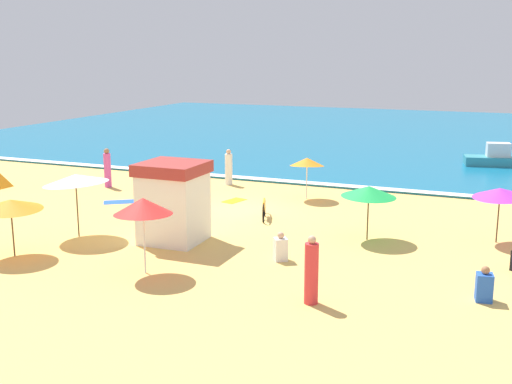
# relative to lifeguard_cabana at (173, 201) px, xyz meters

# --- Properties ---
(ground_plane) EXTENTS (60.00, 60.00, 0.00)m
(ground_plane) POSITION_rel_lifeguard_cabana_xyz_m (0.16, 4.81, -1.43)
(ground_plane) COLOR #EDBC60
(ocean_water) EXTENTS (60.00, 44.00, 0.10)m
(ocean_water) POSITION_rel_lifeguard_cabana_xyz_m (0.16, 32.81, -1.38)
(ocean_water) COLOR #146B93
(ocean_water) RESTS_ON ground_plane
(wave_breaker_foam) EXTENTS (57.00, 0.70, 0.01)m
(wave_breaker_foam) POSITION_rel_lifeguard_cabana_xyz_m (0.16, 11.11, -1.33)
(wave_breaker_foam) COLOR white
(wave_breaker_foam) RESTS_ON ocean_water
(lifeguard_cabana) EXTENTS (2.14, 2.08, 2.80)m
(lifeguard_cabana) POSITION_rel_lifeguard_cabana_xyz_m (0.00, 0.00, 0.00)
(lifeguard_cabana) COLOR white
(lifeguard_cabana) RESTS_ON ground_plane
(beach_umbrella_1) EXTENTS (2.39, 2.40, 2.34)m
(beach_umbrella_1) POSITION_rel_lifeguard_cabana_xyz_m (0.84, -3.22, 0.64)
(beach_umbrella_1) COLOR silver
(beach_umbrella_1) RESTS_ON ground_plane
(beach_umbrella_2) EXTENTS (2.44, 2.44, 1.96)m
(beach_umbrella_2) POSITION_rel_lifeguard_cabana_xyz_m (6.22, 2.77, 0.32)
(beach_umbrella_2) COLOR #4C3823
(beach_umbrella_2) RESTS_ON ground_plane
(beach_umbrella_3) EXTENTS (2.45, 2.43, 2.38)m
(beach_umbrella_3) POSITION_rel_lifeguard_cabana_xyz_m (-3.47, -0.81, 0.68)
(beach_umbrella_3) COLOR #4C3823
(beach_umbrella_3) RESTS_ON ground_plane
(beach_umbrella_4) EXTENTS (2.85, 2.85, 1.92)m
(beach_umbrella_4) POSITION_rel_lifeguard_cabana_xyz_m (-3.97, -3.46, 0.29)
(beach_umbrella_4) COLOR #4C3823
(beach_umbrella_4) RESTS_ON ground_plane
(beach_umbrella_7) EXTENTS (2.63, 2.63, 2.00)m
(beach_umbrella_7) POSITION_rel_lifeguard_cabana_xyz_m (10.47, 4.16, 0.35)
(beach_umbrella_7) COLOR #4C3823
(beach_umbrella_7) RESTS_ON ground_plane
(beach_umbrella_8) EXTENTS (1.92, 1.94, 1.96)m
(beach_umbrella_8) POSITION_rel_lifeguard_cabana_xyz_m (2.24, 8.06, 0.26)
(beach_umbrella_8) COLOR silver
(beach_umbrella_8) RESTS_ON ground_plane
(parked_bicycle) EXTENTS (0.67, 1.73, 0.76)m
(parked_bicycle) POSITION_rel_lifeguard_cabana_xyz_m (1.73, 4.15, -1.05)
(parked_bicycle) COLOR black
(parked_bicycle) RESTS_ON ground_plane
(beachgoer_0) EXTENTS (0.45, 0.45, 1.86)m
(beachgoer_0) POSITION_rel_lifeguard_cabana_xyz_m (6.16, -3.58, -0.56)
(beachgoer_0) COLOR red
(beachgoer_0) RESTS_ON ground_plane
(beachgoer_1) EXTENTS (0.55, 0.55, 0.94)m
(beachgoer_1) POSITION_rel_lifeguard_cabana_xyz_m (4.19, -0.56, -1.02)
(beachgoer_1) COLOR white
(beachgoer_1) RESTS_ON ground_plane
(beachgoer_2) EXTENTS (0.42, 0.42, 1.93)m
(beachgoer_2) POSITION_rel_lifeguard_cabana_xyz_m (-1.31, 3.61, -0.48)
(beachgoer_2) COLOR red
(beachgoer_2) RESTS_ON ground_plane
(beachgoer_7) EXTENTS (0.35, 0.35, 1.92)m
(beachgoer_7) POSITION_rel_lifeguard_cabana_xyz_m (-7.58, 6.78, -0.51)
(beachgoer_7) COLOR #D84CA5
(beachgoer_7) RESTS_ON ground_plane
(beachgoer_8) EXTENTS (0.49, 0.49, 0.97)m
(beachgoer_8) POSITION_rel_lifeguard_cabana_xyz_m (10.37, -1.66, -1.01)
(beachgoer_8) COLOR blue
(beachgoer_8) RESTS_ON ground_plane
(beachgoer_9) EXTENTS (0.41, 0.41, 1.79)m
(beachgoer_9) POSITION_rel_lifeguard_cabana_xyz_m (-2.35, 9.60, -0.59)
(beachgoer_9) COLOR white
(beachgoer_9) RESTS_ON ground_plane
(beach_towel_0) EXTENTS (1.54, 1.39, 0.01)m
(beach_towel_0) POSITION_rel_lifeguard_cabana_xyz_m (-5.23, 4.27, -1.42)
(beach_towel_0) COLOR blue
(beach_towel_0) RESTS_ON ground_plane
(beach_towel_1) EXTENTS (0.90, 1.23, 0.01)m
(beach_towel_1) POSITION_rel_lifeguard_cabana_xyz_m (-0.62, 6.44, -1.42)
(beach_towel_1) COLOR orange
(beach_towel_1) RESTS_ON ground_plane
(beach_towel_2) EXTENTS (1.26, 1.19, 0.01)m
(beach_towel_2) POSITION_rel_lifeguard_cabana_xyz_m (-5.17, 9.68, -1.42)
(beach_towel_2) COLOR #D84CA5
(beach_towel_2) RESTS_ON ground_plane
(small_boat_0) EXTENTS (3.83, 2.02, 1.32)m
(small_boat_0) POSITION_rel_lifeguard_cabana_xyz_m (9.89, 19.96, -0.91)
(small_boat_0) COLOR teal
(small_boat_0) RESTS_ON ocean_water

